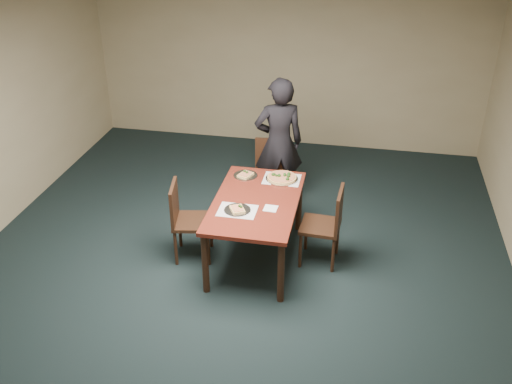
% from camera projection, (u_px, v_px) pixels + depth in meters
% --- Properties ---
extents(ground, '(8.00, 8.00, 0.00)m').
position_uv_depth(ground, '(226.00, 296.00, 5.88)').
color(ground, black).
rests_on(ground, ground).
extents(room_shell, '(8.00, 8.00, 8.00)m').
position_uv_depth(room_shell, '(221.00, 142.00, 5.04)').
color(room_shell, tan).
rests_on(room_shell, ground).
extents(dining_table, '(0.90, 1.50, 0.75)m').
position_uv_depth(dining_table, '(256.00, 207.00, 6.17)').
color(dining_table, '#531810').
rests_on(dining_table, ground).
extents(chair_far, '(0.45, 0.45, 0.91)m').
position_uv_depth(chair_far, '(271.00, 171.00, 7.25)').
color(chair_far, black).
rests_on(chair_far, ground).
extents(chair_left, '(0.49, 0.49, 0.91)m').
position_uv_depth(chair_left, '(185.00, 217.00, 6.28)').
color(chair_left, black).
rests_on(chair_left, ground).
extents(chair_right, '(0.44, 0.44, 0.91)m').
position_uv_depth(chair_right, '(328.00, 222.00, 6.18)').
color(chair_right, black).
rests_on(chair_right, ground).
extents(diner, '(0.72, 0.59, 1.70)m').
position_uv_depth(diner, '(279.00, 143.00, 7.18)').
color(diner, black).
rests_on(diner, ground).
extents(placemat_main, '(0.42, 0.32, 0.00)m').
position_uv_depth(placemat_main, '(282.00, 179.00, 6.54)').
color(placemat_main, white).
rests_on(placemat_main, dining_table).
extents(placemat_near, '(0.40, 0.30, 0.00)m').
position_uv_depth(placemat_near, '(237.00, 211.00, 5.93)').
color(placemat_near, white).
rests_on(placemat_near, dining_table).
extents(pizza_pan, '(0.37, 0.37, 0.07)m').
position_uv_depth(pizza_pan, '(282.00, 177.00, 6.53)').
color(pizza_pan, silver).
rests_on(pizza_pan, dining_table).
extents(slice_plate_near, '(0.28, 0.28, 0.06)m').
position_uv_depth(slice_plate_near, '(237.00, 209.00, 5.93)').
color(slice_plate_near, silver).
rests_on(slice_plate_near, dining_table).
extents(slice_plate_far, '(0.28, 0.28, 0.06)m').
position_uv_depth(slice_plate_far, '(246.00, 175.00, 6.61)').
color(slice_plate_far, silver).
rests_on(slice_plate_far, dining_table).
extents(napkin, '(0.15, 0.15, 0.01)m').
position_uv_depth(napkin, '(271.00, 208.00, 5.96)').
color(napkin, white).
rests_on(napkin, dining_table).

